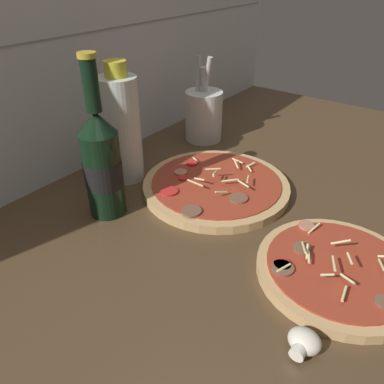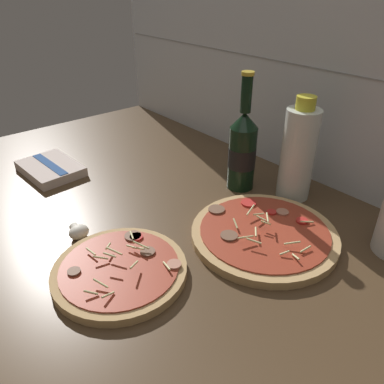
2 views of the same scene
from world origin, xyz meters
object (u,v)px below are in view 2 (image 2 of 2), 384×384
object	(u,v)px
pizza_far	(264,234)
mushroom_left	(78,231)
oil_bottle	(298,153)
beer_bottle	(242,150)
pizza_near	(120,270)
dish_towel	(51,168)

from	to	relation	value
pizza_far	mushroom_left	xyz separation A→B (cm)	(-24.14, -28.55, 0.41)
pizza_far	oil_bottle	size ratio (longest dim) A/B	1.21
mushroom_left	oil_bottle	bearing A→B (deg)	69.78
beer_bottle	oil_bottle	size ratio (longest dim) A/B	1.17
pizza_near	beer_bottle	xyz separation A→B (cm)	(-8.71, 39.50, 9.09)
pizza_far	oil_bottle	world-z (taller)	oil_bottle
dish_towel	pizza_far	bearing A→B (deg)	21.24
pizza_near	beer_bottle	world-z (taller)	beer_bottle
pizza_far	beer_bottle	size ratio (longest dim) A/B	1.04
pizza_far	beer_bottle	bearing A→B (deg)	146.67
pizza_near	mushroom_left	xyz separation A→B (cm)	(-14.87, -0.87, 0.44)
oil_bottle	pizza_far	bearing A→B (deg)	-69.41
mushroom_left	pizza_far	bearing A→B (deg)	49.78
pizza_far	beer_bottle	xyz separation A→B (cm)	(-17.98, 11.82, 9.06)
pizza_far	dish_towel	distance (cm)	59.95
oil_bottle	pizza_near	bearing A→B (deg)	-92.97
pizza_far	mushroom_left	world-z (taller)	pizza_far
beer_bottle	pizza_far	bearing A→B (deg)	-33.33
pizza_far	mushroom_left	distance (cm)	37.39
beer_bottle	mushroom_left	distance (cm)	41.74
pizza_near	pizza_far	world-z (taller)	same
dish_towel	pizza_near	bearing A→B (deg)	-7.29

